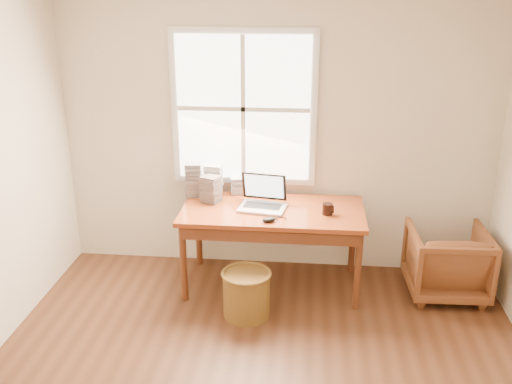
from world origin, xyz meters
TOP-DOWN VIEW (x-y plane):
  - room_shell at (-0.02, 0.16)m, footprint 4.04×4.54m
  - desk at (0.00, 1.80)m, footprint 1.60×0.80m
  - armchair at (1.54, 1.80)m, footprint 0.68×0.70m
  - wicker_stool at (-0.17, 1.27)m, footprint 0.48×0.48m
  - laptop at (-0.09, 1.78)m, footprint 0.51×0.53m
  - mouse at (-0.01, 1.51)m, footprint 0.13×0.11m
  - coffee_mug at (0.47, 1.72)m, footprint 0.10×0.10m
  - cd_stack_a at (-0.57, 2.08)m, footprint 0.16×0.14m
  - cd_stack_b at (-0.57, 1.93)m, footprint 0.20×0.19m
  - cd_stack_c at (-0.75, 2.05)m, footprint 0.16×0.15m
  - cd_stack_d at (-0.35, 2.16)m, footprint 0.15×0.14m

SIDE VIEW (x-z plane):
  - wicker_stool at x=-0.17m, z-range 0.00..0.39m
  - armchair at x=1.54m, z-range 0.00..0.62m
  - desk at x=0.00m, z-range 0.71..0.75m
  - mouse at x=-0.01m, z-range 0.75..0.79m
  - coffee_mug at x=0.47m, z-range 0.75..0.85m
  - cd_stack_d at x=-0.35m, z-range 0.75..0.91m
  - cd_stack_b at x=-0.57m, z-range 0.75..0.99m
  - cd_stack_a at x=-0.57m, z-range 0.75..1.05m
  - cd_stack_c at x=-0.75m, z-range 0.75..1.07m
  - laptop at x=-0.09m, z-range 0.75..1.08m
  - room_shell at x=-0.02m, z-range 0.00..2.64m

